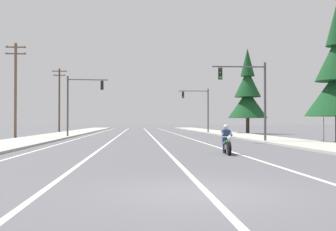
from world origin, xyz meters
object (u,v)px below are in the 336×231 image
traffic_signal_near_left (79,97)px  traffic_signal_mid_right (200,104)px  utility_pole_right_far (248,97)px  utility_pole_left_near (16,87)px  conifer_tree_right_verge_far (248,95)px  traffic_signal_near_right (250,90)px  utility_pole_left_far (59,98)px  motorcycle_with_rider (227,142)px  street_sign (324,123)px

traffic_signal_near_left → traffic_signal_mid_right: (14.46, 14.58, 0.01)m
traffic_signal_near_left → utility_pole_right_far: bearing=32.1°
traffic_signal_near_left → traffic_signal_mid_right: 20.54m
traffic_signal_near_left → utility_pole_left_near: 6.21m
conifer_tree_right_verge_far → traffic_signal_near_right: bearing=-104.6°
traffic_signal_near_left → traffic_signal_mid_right: same height
utility_pole_left_near → utility_pole_left_far: 24.34m
traffic_signal_near_right → utility_pole_left_far: (-20.92, 34.57, 1.27)m
utility_pole_left_near → conifer_tree_right_verge_far: 28.92m
traffic_signal_mid_right → utility_pole_left_near: (-20.56, -15.25, 0.96)m
traffic_signal_near_left → utility_pole_left_near: (-6.10, -0.67, 0.97)m
traffic_signal_near_right → utility_pole_left_near: utility_pole_left_near is taller
motorcycle_with_rider → street_sign: 14.94m
traffic_signal_near_left → utility_pole_left_near: size_ratio=0.66×
street_sign → traffic_signal_near_left: bearing=150.9°
traffic_signal_near_right → street_sign: bearing=-3.8°
utility_pole_right_far → street_sign: utility_pole_right_far is taller
utility_pole_left_near → utility_pole_left_far: size_ratio=0.94×
traffic_signal_near_right → street_sign: (5.68, -0.37, -2.56)m
traffic_signal_near_left → street_sign: 23.31m
utility_pole_left_far → street_sign: (26.60, -34.95, -3.83)m
motorcycle_with_rider → traffic_signal_near_right: bearing=69.3°
utility_pole_right_far → utility_pole_left_near: bearing=-153.0°
motorcycle_with_rider → utility_pole_right_far: utility_pole_right_far is taller
motorcycle_with_rider → street_sign: bearing=47.8°
traffic_signal_mid_right → conifer_tree_right_verge_far: size_ratio=0.55×
traffic_signal_near_left → utility_pole_left_far: 24.54m
utility_pole_right_far → motorcycle_with_rider: bearing=-106.7°
traffic_signal_near_left → utility_pole_right_far: 24.69m
motorcycle_with_rider → traffic_signal_near_right: (4.32, 11.42, 3.47)m
traffic_signal_near_right → traffic_signal_near_left: same height
traffic_signal_near_right → traffic_signal_near_left: bearing=143.2°
utility_pole_left_far → conifer_tree_right_verge_far: 29.44m
traffic_signal_mid_right → utility_pole_right_far: size_ratio=0.66×
motorcycle_with_rider → utility_pole_left_far: utility_pole_left_far is taller
traffic_signal_near_right → traffic_signal_mid_right: same height
traffic_signal_near_right → conifer_tree_right_verge_far: size_ratio=0.55×
utility_pole_left_far → conifer_tree_right_verge_far: (26.65, -12.51, -0.17)m
traffic_signal_near_right → street_sign: traffic_signal_near_right is taller
traffic_signal_near_right → conifer_tree_right_verge_far: conifer_tree_right_verge_far is taller
traffic_signal_mid_right → traffic_signal_near_left: bearing=-134.8°
motorcycle_with_rider → utility_pole_right_far: bearing=73.3°
utility_pole_left_far → traffic_signal_near_left: bearing=-75.0°
motorcycle_with_rider → conifer_tree_right_verge_far: size_ratio=0.19×
traffic_signal_mid_right → traffic_signal_near_right: bearing=-89.8°
traffic_signal_near_left → street_sign: (20.25, -11.28, -2.55)m
traffic_signal_near_right → utility_pole_right_far: 24.85m
conifer_tree_right_verge_far → utility_pole_left_far: bearing=154.9°
traffic_signal_near_left → utility_pole_left_far: size_ratio=0.62×
traffic_signal_mid_right → street_sign: 26.62m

